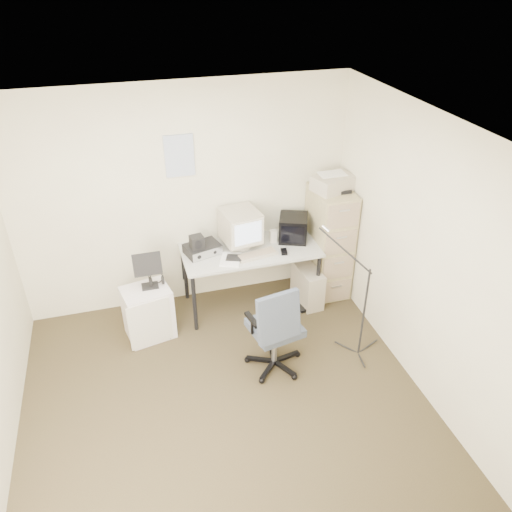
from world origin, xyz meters
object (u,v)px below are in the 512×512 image
object	(u,v)px
desk	(251,277)
filing_cabinet	(329,242)
office_chair	(275,326)
side_cart	(148,313)

from	to	relation	value
desk	filing_cabinet	bearing A→B (deg)	1.81
office_chair	side_cart	distance (m)	1.41
filing_cabinet	desk	xyz separation A→B (m)	(-0.95, -0.03, -0.29)
side_cart	office_chair	bearing A→B (deg)	-47.97
desk	side_cart	size ratio (longest dim) A/B	2.58
desk	office_chair	size ratio (longest dim) A/B	1.49
desk	office_chair	bearing A→B (deg)	-93.05
filing_cabinet	office_chair	size ratio (longest dim) A/B	1.29
filing_cabinet	office_chair	distance (m)	1.50
filing_cabinet	side_cart	xyz separation A→B (m)	(-2.14, -0.28, -0.36)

